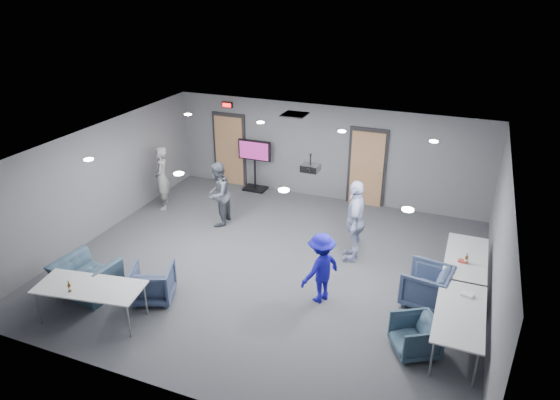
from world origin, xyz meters
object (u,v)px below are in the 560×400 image
at_px(table_right_a, 466,259).
at_px(person_b, 218,194).
at_px(chair_front_a, 153,283).
at_px(table_front_left, 90,288).
at_px(bottle_front, 69,288).
at_px(person_a, 162,178).
at_px(table_right_b, 460,313).
at_px(chair_right_b, 426,286).
at_px(chair_front_b, 87,278).
at_px(bottle_right, 466,260).
at_px(projector, 310,168).
at_px(person_d, 321,268).
at_px(person_c, 355,221).
at_px(tv_stand, 255,162).
at_px(chair_right_c, 415,336).

bearing_deg(table_right_a, person_b, 83.08).
height_order(chair_front_a, table_front_left, chair_front_a).
bearing_deg(bottle_front, person_a, 105.52).
xyz_separation_m(table_right_b, bottle_front, (-6.53, -1.98, 0.12)).
height_order(person_a, chair_right_b, person_a).
height_order(chair_front_b, table_right_b, chair_front_b).
bearing_deg(chair_front_a, bottle_right, -178.58).
bearing_deg(chair_right_b, projector, -87.07).
distance_m(person_b, person_d, 4.06).
bearing_deg(person_c, bottle_right, 68.09).
bearing_deg(bottle_right, chair_right_b, -139.00).
bearing_deg(bottle_front, table_front_left, 51.60).
height_order(person_c, chair_right_b, person_c).
xyz_separation_m(chair_right_b, bottle_front, (-5.88, -3.06, 0.42)).
xyz_separation_m(person_a, chair_right_b, (7.25, -1.87, -0.48)).
bearing_deg(person_a, tv_stand, 109.06).
bearing_deg(chair_right_c, table_right_b, 92.15).
relative_size(person_d, table_right_b, 0.74).
xyz_separation_m(table_right_a, bottle_right, (-0.00, -0.25, 0.13)).
relative_size(person_a, chair_front_b, 1.54).
xyz_separation_m(chair_front_a, tv_stand, (-0.40, 5.79, 0.50)).
xyz_separation_m(person_a, bottle_front, (1.37, -4.93, -0.06)).
bearing_deg(person_a, table_right_a, 52.71).
height_order(bottle_front, projector, projector).
xyz_separation_m(table_right_b, projector, (-3.16, 1.34, 1.71)).
distance_m(chair_right_b, bottle_right, 0.95).
relative_size(chair_right_b, projector, 2.42).
bearing_deg(bottle_right, tv_stand, 150.88).
xyz_separation_m(person_a, person_d, (5.30, -2.51, -0.15)).
bearing_deg(bottle_front, tv_stand, 86.29).
height_order(person_b, person_d, person_b).
height_order(chair_front_a, tv_stand, tv_stand).
relative_size(person_c, chair_front_a, 2.35).
distance_m(person_c, table_right_a, 2.42).
bearing_deg(bottle_right, person_a, 170.63).
xyz_separation_m(table_front_left, bottle_front, (-0.21, -0.26, 0.12)).
height_order(person_a, projector, projector).
distance_m(person_b, chair_right_c, 6.19).
relative_size(chair_front_a, projector, 2.24).
distance_m(person_c, bottle_front, 5.92).
distance_m(chair_right_c, table_front_left, 5.84).
relative_size(chair_front_b, table_front_left, 0.55).
xyz_separation_m(person_a, bottle_right, (7.90, -1.30, -0.06)).
bearing_deg(person_d, table_right_b, 108.82).
relative_size(chair_front_a, bottle_front, 3.64).
bearing_deg(chair_right_b, table_front_left, -54.89).
distance_m(person_c, person_d, 1.83).
bearing_deg(bottle_front, table_right_a, 30.68).
xyz_separation_m(chair_right_c, projector, (-2.51, 1.76, 2.08)).
height_order(person_a, chair_front_b, person_a).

